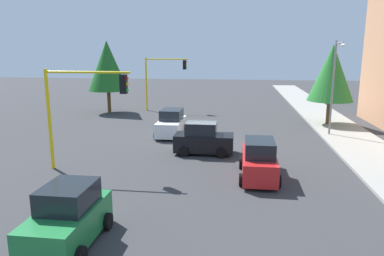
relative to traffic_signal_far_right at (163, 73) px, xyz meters
name	(u,v)px	position (x,y,z in m)	size (l,w,h in m)	color
ground_plane	(202,145)	(14.00, 5.69, -3.98)	(120.00, 120.00, 0.00)	#353538
sidewalk_kerb	(343,132)	(9.00, 16.19, -3.90)	(80.00, 4.00, 0.15)	gray
lane_arrow_near	(91,219)	(25.51, 2.69, -3.97)	(2.40, 1.10, 1.10)	silver
traffic_signal_far_right	(163,73)	(0.00, 0.00, 0.00)	(0.36, 4.59, 5.62)	yellow
traffic_signal_near_right	(81,99)	(20.00, 0.04, -0.18)	(0.36, 4.59, 5.34)	yellow
street_lamp_curbside	(335,78)	(10.39, 14.89, 0.37)	(2.15, 0.28, 7.00)	slate
tree_opposite_side	(107,66)	(2.00, -5.31, 0.84)	(4.03, 4.03, 7.35)	brown
tree_roadside_mid	(332,73)	(6.00, 15.69, 0.49)	(3.75, 3.75, 6.83)	brown
car_black	(203,139)	(16.00, 5.97, -3.08)	(2.01, 3.61, 1.98)	black
car_white	(171,124)	(11.42, 3.08, -3.08)	(4.10, 2.03, 1.98)	white
car_green	(68,218)	(27.25, 2.69, -3.08)	(3.61, 2.04, 1.98)	#1E7238
car_red	(259,160)	(20.00, 9.18, -3.08)	(4.19, 1.93, 1.98)	red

